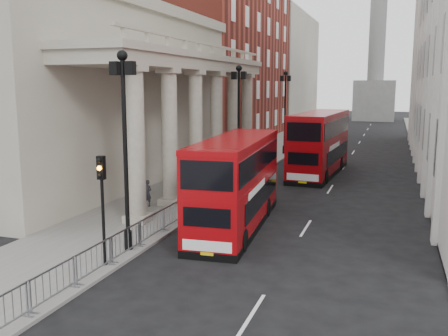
# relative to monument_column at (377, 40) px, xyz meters

# --- Properties ---
(ground) EXTENTS (260.00, 260.00, 0.00)m
(ground) POSITION_rel_monument_column_xyz_m (-6.00, -92.00, -15.98)
(ground) COLOR black
(ground) RESTS_ON ground
(sidewalk_west) EXTENTS (6.00, 140.00, 0.12)m
(sidewalk_west) POSITION_rel_monument_column_xyz_m (-9.00, -62.00, -15.92)
(sidewalk_west) COLOR slate
(sidewalk_west) RESTS_ON ground
(sidewalk_east) EXTENTS (3.00, 140.00, 0.12)m
(sidewalk_east) POSITION_rel_monument_column_xyz_m (7.50, -62.00, -15.92)
(sidewalk_east) COLOR slate
(sidewalk_east) RESTS_ON ground
(kerb) EXTENTS (0.20, 140.00, 0.14)m
(kerb) POSITION_rel_monument_column_xyz_m (-6.05, -62.00, -15.91)
(kerb) COLOR slate
(kerb) RESTS_ON ground
(portico_building) EXTENTS (9.00, 28.00, 12.00)m
(portico_building) POSITION_rel_monument_column_xyz_m (-16.50, -74.00, -9.98)
(portico_building) COLOR gray
(portico_building) RESTS_ON ground
(brick_building) EXTENTS (9.00, 32.00, 22.00)m
(brick_building) POSITION_rel_monument_column_xyz_m (-16.50, -44.00, -4.98)
(brick_building) COLOR maroon
(brick_building) RESTS_ON ground
(west_building_far) EXTENTS (9.00, 30.00, 20.00)m
(west_building_far) POSITION_rel_monument_column_xyz_m (-16.50, -12.00, -5.98)
(west_building_far) COLOR gray
(west_building_far) RESTS_ON ground
(monument_column) EXTENTS (8.00, 8.00, 54.20)m
(monument_column) POSITION_rel_monument_column_xyz_m (0.00, 0.00, 0.00)
(monument_column) COLOR #60605E
(monument_column) RESTS_ON ground
(lamp_post_south) EXTENTS (1.05, 0.44, 8.32)m
(lamp_post_south) POSITION_rel_monument_column_xyz_m (-6.60, -88.00, -11.07)
(lamp_post_south) COLOR black
(lamp_post_south) RESTS_ON sidewalk_west
(lamp_post_mid) EXTENTS (1.05, 0.44, 8.32)m
(lamp_post_mid) POSITION_rel_monument_column_xyz_m (-6.60, -72.00, -11.07)
(lamp_post_mid) COLOR black
(lamp_post_mid) RESTS_ON sidewalk_west
(lamp_post_north) EXTENTS (1.05, 0.44, 8.32)m
(lamp_post_north) POSITION_rel_monument_column_xyz_m (-6.60, -56.00, -11.07)
(lamp_post_north) COLOR black
(lamp_post_north) RESTS_ON sidewalk_west
(traffic_light) EXTENTS (0.28, 0.33, 4.30)m
(traffic_light) POSITION_rel_monument_column_xyz_m (-6.50, -90.02, -12.88)
(traffic_light) COLOR black
(traffic_light) RESTS_ON sidewalk_west
(crowd_barriers) EXTENTS (0.50, 18.75, 1.10)m
(crowd_barriers) POSITION_rel_monument_column_xyz_m (-6.35, -89.78, -15.31)
(crowd_barriers) COLOR gray
(crowd_barriers) RESTS_ON sidewalk_west
(bus_near) EXTENTS (3.26, 10.56, 4.49)m
(bus_near) POSITION_rel_monument_column_xyz_m (-3.37, -82.88, -13.63)
(bus_near) COLOR #95060B
(bus_near) RESTS_ON ground
(bus_far) EXTENTS (3.43, 11.57, 4.93)m
(bus_far) POSITION_rel_monument_column_xyz_m (-1.59, -66.26, -13.40)
(bus_far) COLOR maroon
(bus_far) RESTS_ON ground
(pedestrian_a) EXTENTS (0.61, 0.44, 1.53)m
(pedestrian_a) POSITION_rel_monument_column_xyz_m (-9.38, -80.85, -15.10)
(pedestrian_a) COLOR #222227
(pedestrian_a) RESTS_ON sidewalk_west
(pedestrian_b) EXTENTS (1.06, 0.93, 1.83)m
(pedestrian_b) POSITION_rel_monument_column_xyz_m (-9.84, -75.97, -14.95)
(pedestrian_b) COLOR black
(pedestrian_b) RESTS_ON sidewalk_west
(pedestrian_c) EXTENTS (0.94, 0.83, 1.62)m
(pedestrian_c) POSITION_rel_monument_column_xyz_m (-8.61, -75.87, -15.05)
(pedestrian_c) COLOR black
(pedestrian_c) RESTS_ON sidewalk_west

